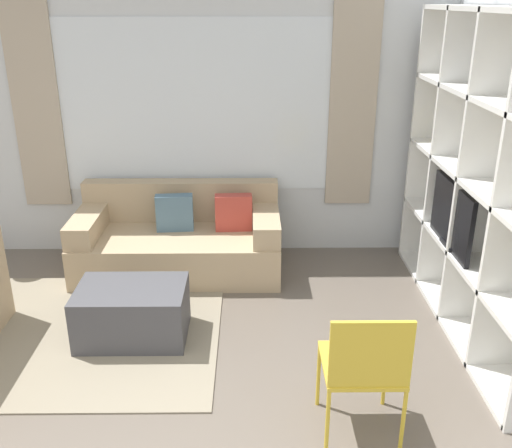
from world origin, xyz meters
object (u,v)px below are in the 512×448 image
(ottoman, at_px, (133,313))
(folding_chair, at_px, (364,364))
(shelving_unit, at_px, (486,181))
(couch_main, at_px, (180,240))

(ottoman, distance_m, folding_chair, 1.89)
(shelving_unit, distance_m, folding_chair, 1.83)
(couch_main, distance_m, folding_chair, 2.63)
(couch_main, relative_size, ottoman, 2.32)
(ottoman, bearing_deg, couch_main, 79.38)
(couch_main, distance_m, ottoman, 1.21)
(shelving_unit, relative_size, couch_main, 1.38)
(shelving_unit, relative_size, folding_chair, 2.97)
(shelving_unit, xyz_separation_m, ottoman, (-2.60, -0.22, -0.95))
(ottoman, height_order, folding_chair, folding_chair)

